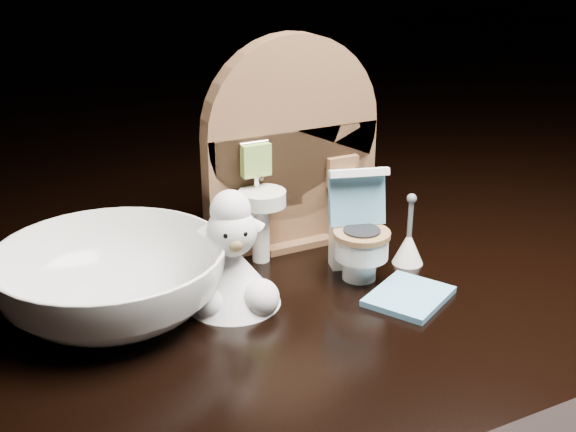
% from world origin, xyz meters
% --- Properties ---
extents(backdrop_panel, '(0.13, 0.05, 0.15)m').
position_xyz_m(backdrop_panel, '(-0.00, 0.06, 0.07)').
color(backdrop_panel, brown).
rests_on(backdrop_panel, ground).
extents(toy_toilet, '(0.04, 0.05, 0.07)m').
position_xyz_m(toy_toilet, '(0.02, -0.00, 0.03)').
color(toy_toilet, white).
rests_on(toy_toilet, ground).
extents(bath_mat, '(0.06, 0.06, 0.00)m').
position_xyz_m(bath_mat, '(0.02, -0.05, 0.00)').
color(bath_mat, '#5B98BC').
rests_on(bath_mat, ground).
extents(toilet_brush, '(0.02, 0.02, 0.05)m').
position_xyz_m(toilet_brush, '(0.06, -0.00, 0.01)').
color(toilet_brush, white).
rests_on(toilet_brush, ground).
extents(plush_lamb, '(0.06, 0.06, 0.08)m').
position_xyz_m(plush_lamb, '(-0.07, -0.00, 0.03)').
color(plush_lamb, white).
rests_on(plush_lamb, ground).
extents(ceramic_bowl, '(0.14, 0.14, 0.04)m').
position_xyz_m(ceramic_bowl, '(-0.14, 0.02, 0.02)').
color(ceramic_bowl, white).
rests_on(ceramic_bowl, ground).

